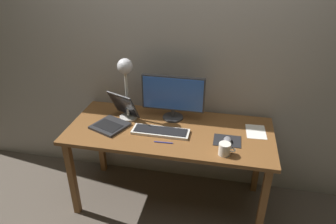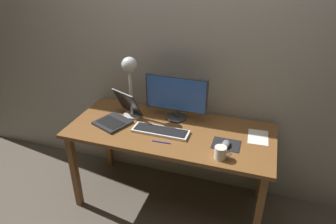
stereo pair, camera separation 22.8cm
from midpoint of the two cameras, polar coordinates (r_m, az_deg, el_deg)
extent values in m
plane|color=brown|center=(2.86, -2.10, -16.05)|extent=(4.80, 4.80, 0.00)
cube|color=#A8A099|center=(2.54, -0.45, 12.27)|extent=(4.80, 0.06, 2.60)
cube|color=brown|center=(2.41, -2.40, -3.61)|extent=(1.60, 0.70, 0.03)
cube|color=brown|center=(2.67, -19.74, -11.69)|extent=(0.05, 0.05, 0.71)
cube|color=brown|center=(2.37, 14.41, -16.75)|extent=(0.05, 0.05, 0.71)
cube|color=brown|center=(3.07, -14.50, -5.11)|extent=(0.05, 0.05, 0.71)
cube|color=brown|center=(2.82, 14.19, -8.48)|extent=(0.05, 0.05, 0.71)
cylinder|color=#38383A|center=(2.56, -1.62, -1.04)|extent=(0.17, 0.17, 0.01)
cylinder|color=#38383A|center=(2.54, -1.63, -0.25)|extent=(0.03, 0.03, 0.07)
cube|color=#38383A|center=(2.46, -1.69, 3.42)|extent=(0.51, 0.03, 0.29)
cube|color=blue|center=(2.44, -1.78, 3.26)|extent=(0.49, 0.00, 0.27)
cube|color=silver|center=(2.36, -4.15, -3.75)|extent=(0.44, 0.14, 0.02)
cube|color=black|center=(2.36, -4.16, -3.50)|extent=(0.41, 0.11, 0.01)
cube|color=#28282B|center=(2.50, -13.31, -2.58)|extent=(0.32, 0.32, 0.02)
cube|color=black|center=(2.48, -13.64, -2.54)|extent=(0.24, 0.20, 0.00)
cube|color=#28282B|center=(2.54, -10.81, 1.30)|extent=(0.27, 0.20, 0.22)
cube|color=black|center=(2.54, -10.81, 1.30)|extent=(0.24, 0.18, 0.19)
cylinder|color=beige|center=(2.60, -9.84, -0.99)|extent=(0.15, 0.15, 0.01)
cylinder|color=silver|center=(2.50, -10.24, 3.31)|extent=(0.02, 0.02, 0.41)
sphere|color=silver|center=(2.42, -10.71, 8.30)|extent=(0.12, 0.12, 0.12)
sphere|color=#FFEAB2|center=(2.42, -10.73, 7.55)|extent=(0.04, 0.04, 0.04)
cube|color=black|center=(2.29, 8.15, -5.39)|extent=(0.20, 0.16, 0.00)
ellipsoid|color=slate|center=(2.26, 8.16, -5.28)|extent=(0.06, 0.10, 0.03)
cylinder|color=white|center=(2.12, 7.43, -6.94)|extent=(0.08, 0.08, 0.09)
torus|color=white|center=(2.12, 8.86, -7.08)|extent=(0.05, 0.05, 0.01)
cube|color=white|center=(2.44, 13.46, -3.65)|extent=(0.16, 0.22, 0.00)
cylinder|color=#2633A5|center=(2.25, -3.76, -5.75)|extent=(0.14, 0.01, 0.01)
camera|label=1|loc=(0.11, -92.86, -1.53)|focal=32.84mm
camera|label=2|loc=(0.11, 87.14, 1.53)|focal=32.84mm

